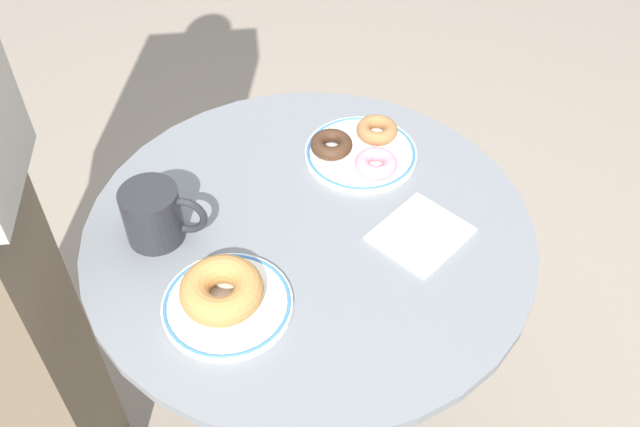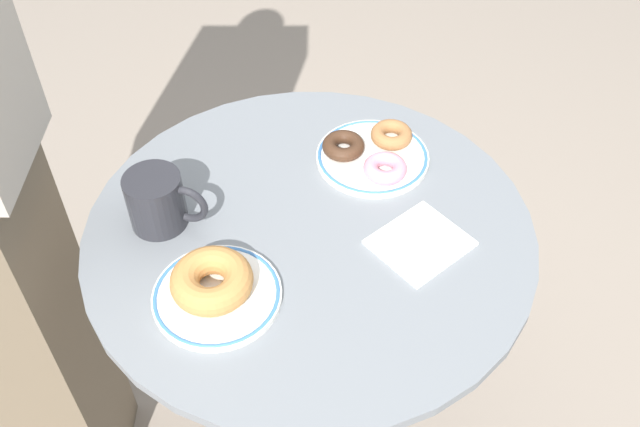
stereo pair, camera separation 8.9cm
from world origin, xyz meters
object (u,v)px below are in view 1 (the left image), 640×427
Objects in this scene: plate_right at (361,153)px; paper_napkin at (421,234)px; plate_left at (227,305)px; donut_pink_frosted at (376,164)px; cafe_table at (310,317)px; donut_cinnamon at (377,130)px; coffee_mug at (155,215)px; donut_chocolate at (331,144)px; donut_old_fashioned at (222,290)px.

plate_right is 1.44× the size of paper_napkin.
donut_pink_frosted is (0.36, -0.04, 0.02)m from plate_left.
plate_left is 0.96× the size of plate_right.
donut_cinnamon is at bearing 4.30° from cafe_table.
cafe_table is at bearing -52.95° from coffee_mug.
coffee_mug is (0.05, 0.18, 0.04)m from plate_left.
paper_napkin is at bearing -122.62° from donut_pink_frosted.
donut_chocolate is (-0.08, 0.05, 0.00)m from donut_cinnamon.
paper_napkin is 1.08× the size of coffee_mug.
donut_chocolate is 0.09m from donut_pink_frosted.
coffee_mug is at bearing 73.89° from plate_left.
plate_left is 1.39× the size of paper_napkin.
donut_cinnamon is at bearing -0.14° from donut_old_fashioned.
plate_right is 0.38m from coffee_mug.
paper_napkin is (-0.11, -0.18, -0.00)m from plate_right.
coffee_mug reaches higher than plate_right.
donut_old_fashioned is (0.00, 0.01, 0.03)m from plate_left.
coffee_mug is (-0.23, 0.35, 0.04)m from paper_napkin.
coffee_mug is (-0.34, 0.17, 0.04)m from plate_right.
donut_old_fashioned reaches higher than donut_chocolate.
coffee_mug is at bearing 123.21° from paper_napkin.
plate_right is at bearing 1.27° from plate_left.
donut_pink_frosted is (0.36, -0.04, -0.01)m from donut_old_fashioned.
donut_chocolate is 0.54× the size of paper_napkin.
donut_old_fashioned is (-0.39, -0.00, 0.03)m from plate_right.
coffee_mug reaches higher than donut_cinnamon.
paper_napkin is at bearing -31.17° from plate_left.
donut_chocolate reaches higher than paper_napkin.
coffee_mug reaches higher than paper_napkin.
plate_right is 0.06m from donut_pink_frosted.
donut_chocolate and donut_pink_frosted have the same top height.
donut_old_fashioned reaches higher than cafe_table.
donut_pink_frosted is at bearing -90.32° from donut_chocolate.
cafe_table is 0.32m from donut_pink_frosted.
donut_cinnamon is 0.09m from donut_chocolate.
donut_old_fashioned is at bearing 81.82° from plate_left.
plate_left is 1.57× the size of donut_old_fashioned.
donut_chocolate is at bearing 8.47° from plate_left.
donut_pink_frosted reaches higher than paper_napkin.
cafe_table is at bearing -5.80° from donut_old_fashioned.
donut_old_fashioned is at bearing 172.94° from donut_pink_frosted.
plate_right is 0.21m from paper_napkin.
plate_left is 0.36m from donut_pink_frosted.
donut_cinnamon is 0.58× the size of coffee_mug.
cafe_table is 10.47× the size of donut_cinnamon.
plate_right is 1.64× the size of donut_old_fashioned.
donut_old_fashioned is at bearing -106.49° from coffee_mug.
donut_chocolate is at bearing 69.12° from paper_napkin.
coffee_mug is at bearing 158.30° from donut_chocolate.
donut_old_fashioned is 1.63× the size of donut_cinnamon.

